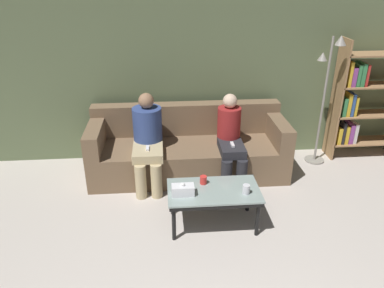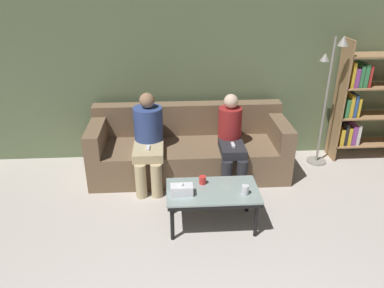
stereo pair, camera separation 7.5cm
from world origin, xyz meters
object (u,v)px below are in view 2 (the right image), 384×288
coffee_table (213,194)px  cup_near_left (245,190)px  standing_lamp (329,89)px  cup_near_right (203,180)px  seated_person_left_end (148,137)px  seated_person_mid_left (231,138)px  bookshelf (363,103)px  tissue_box (182,190)px  couch (189,149)px

coffee_table → cup_near_left: 0.33m
standing_lamp → cup_near_left: bearing=-133.3°
cup_near_right → seated_person_left_end: seated_person_left_end is taller
coffee_table → cup_near_left: (0.31, -0.09, 0.09)m
seated_person_left_end → cup_near_right: bearing=-54.5°
cup_near_right → seated_person_mid_left: (0.42, 0.79, 0.10)m
bookshelf → cup_near_left: bearing=-140.8°
cup_near_right → tissue_box: tissue_box is taller
tissue_box → bookshelf: 2.93m
bookshelf → standing_lamp: 0.64m
cup_near_left → tissue_box: size_ratio=0.43×
seated_person_left_end → seated_person_mid_left: bearing=-1.3°
cup_near_right → coffee_table: bearing=-54.6°
seated_person_mid_left → standing_lamp: bearing=16.3°
coffee_table → bookshelf: (2.18, 1.43, 0.42)m
couch → cup_near_left: 1.35m
couch → tissue_box: bearing=-96.6°
coffee_table → seated_person_left_end: size_ratio=0.83×
couch → seated_person_left_end: seated_person_left_end is taller
coffee_table → bookshelf: size_ratio=0.57×
seated_person_left_end → seated_person_mid_left: seated_person_left_end is taller
cup_near_right → bookshelf: (2.27, 1.31, 0.33)m
standing_lamp → seated_person_mid_left: bearing=-163.7°
cup_near_left → bookshelf: bookshelf is taller
cup_near_left → standing_lamp: 1.99m
cup_near_right → standing_lamp: bearing=34.4°
standing_lamp → couch: bearing=-175.7°
bookshelf → seated_person_left_end: size_ratio=1.47×
seated_person_left_end → tissue_box: bearing=-70.3°
seated_person_mid_left → cup_near_right: bearing=-117.8°
cup_near_left → seated_person_mid_left: seated_person_mid_left is taller
standing_lamp → seated_person_mid_left: (-1.29, -0.38, -0.48)m
couch → cup_near_right: bearing=-85.5°
coffee_table → tissue_box: (-0.31, -0.06, 0.10)m
tissue_box → coffee_table: bearing=10.7°
cup_near_left → bookshelf: size_ratio=0.06×
couch → bookshelf: bearing=6.7°
cup_near_right → tissue_box: (-0.22, -0.19, 0.01)m
cup_near_right → bookshelf: bookshelf is taller
cup_near_left → cup_near_right: cup_near_left is taller
couch → standing_lamp: size_ratio=1.44×
cup_near_right → seated_person_left_end: size_ratio=0.08×
tissue_box → seated_person_left_end: size_ratio=0.20×
tissue_box → seated_person_mid_left: (0.64, 0.98, 0.09)m
couch → cup_near_right: size_ratio=28.79×
coffee_table → tissue_box: bearing=-169.3°
coffee_table → bookshelf: bearing=33.3°
standing_lamp → seated_person_left_end: bearing=-171.2°
cup_near_left → seated_person_mid_left: bearing=88.9°
couch → bookshelf: 2.42m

